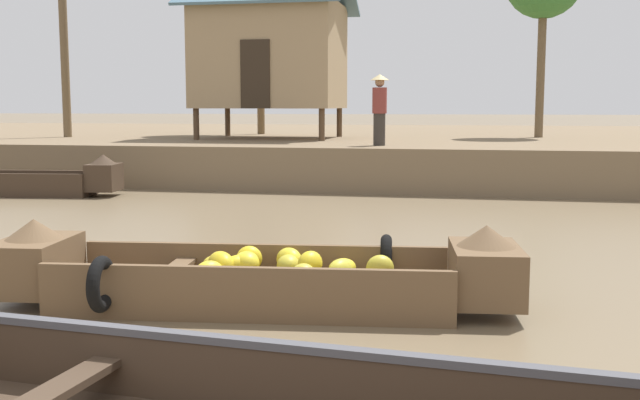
{
  "coord_description": "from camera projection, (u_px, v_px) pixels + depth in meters",
  "views": [
    {
      "loc": [
        1.87,
        -2.66,
        1.97
      ],
      "look_at": [
        0.02,
        6.63,
        0.78
      ],
      "focal_mm": 42.69,
      "sensor_mm": 36.0,
      "label": 1
    }
  ],
  "objects": [
    {
      "name": "ground_plane",
      "position": [
        357.0,
        221.0,
        12.93
      ],
      "size": [
        300.0,
        300.0,
        0.0
      ],
      "primitive_type": "plane",
      "color": "#726047"
    },
    {
      "name": "riverbank_strip",
      "position": [
        416.0,
        147.0,
        26.33
      ],
      "size": [
        160.0,
        20.0,
        1.02
      ],
      "primitive_type": "cube",
      "color": "#756047",
      "rests_on": "ground"
    },
    {
      "name": "banana_boat",
      "position": [
        257.0,
        276.0,
        7.44
      ],
      "size": [
        5.17,
        2.17,
        0.84
      ],
      "color": "brown",
      "rests_on": "ground"
    },
    {
      "name": "stilt_house_left",
      "position": [
        270.0,
        54.0,
        21.5
      ],
      "size": [
        4.6,
        3.63,
        4.59
      ],
      "color": "#4C3826",
      "rests_on": "riverbank_strip"
    },
    {
      "name": "vendor_person",
      "position": [
        380.0,
        106.0,
        17.74
      ],
      "size": [
        0.44,
        0.44,
        1.66
      ],
      "color": "#332D28",
      "rests_on": "riverbank_strip"
    }
  ]
}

